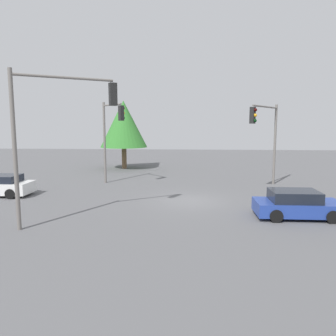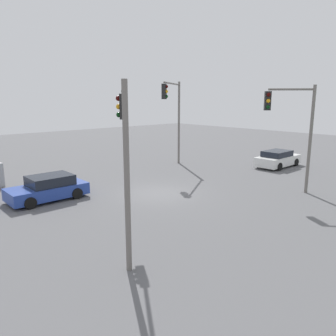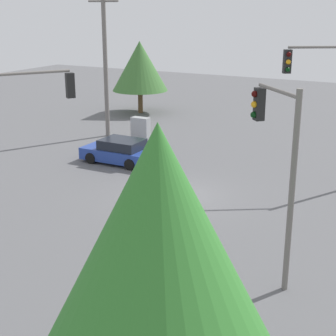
{
  "view_description": "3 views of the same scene",
  "coord_description": "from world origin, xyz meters",
  "px_view_note": "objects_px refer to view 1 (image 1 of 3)",
  "views": [
    {
      "loc": [
        0.04,
        18.96,
        4.49
      ],
      "look_at": [
        1.38,
        -1.45,
        1.76
      ],
      "focal_mm": 35.0,
      "sensor_mm": 36.0,
      "label": 1
    },
    {
      "loc": [
        -11.9,
        -13.92,
        5.38
      ],
      "look_at": [
        0.03,
        -0.82,
        1.63
      ],
      "focal_mm": 35.0,
      "sensor_mm": 36.0,
      "label": 2
    },
    {
      "loc": [
        9.87,
        -19.66,
        8.32
      ],
      "look_at": [
        0.99,
        -2.91,
        2.29
      ],
      "focal_mm": 55.0,
      "sensor_mm": 36.0,
      "label": 3
    }
  ],
  "objects_px": {
    "sedan_blue": "(297,205)",
    "traffic_signal_cross": "(267,130)",
    "traffic_signal_main": "(56,121)",
    "traffic_signal_aux": "(111,129)"
  },
  "relations": [
    {
      "from": "sedan_blue",
      "to": "traffic_signal_cross",
      "type": "relative_size",
      "value": 0.69
    },
    {
      "from": "sedan_blue",
      "to": "traffic_signal_cross",
      "type": "distance_m",
      "value": 8.33
    },
    {
      "from": "sedan_blue",
      "to": "traffic_signal_main",
      "type": "xyz_separation_m",
      "value": [
        11.05,
        1.79,
        4.02
      ]
    },
    {
      "from": "traffic_signal_main",
      "to": "traffic_signal_cross",
      "type": "bearing_deg",
      "value": 8.06
    },
    {
      "from": "sedan_blue",
      "to": "traffic_signal_main",
      "type": "distance_m",
      "value": 11.89
    },
    {
      "from": "traffic_signal_cross",
      "to": "traffic_signal_aux",
      "type": "bearing_deg",
      "value": -58.87
    },
    {
      "from": "sedan_blue",
      "to": "traffic_signal_cross",
      "type": "height_order",
      "value": "traffic_signal_cross"
    },
    {
      "from": "traffic_signal_cross",
      "to": "traffic_signal_aux",
      "type": "xyz_separation_m",
      "value": [
        11.15,
        -0.5,
        0.02
      ]
    },
    {
      "from": "traffic_signal_cross",
      "to": "traffic_signal_aux",
      "type": "distance_m",
      "value": 11.16
    },
    {
      "from": "traffic_signal_main",
      "to": "traffic_signal_cross",
      "type": "distance_m",
      "value": 14.61
    }
  ]
}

